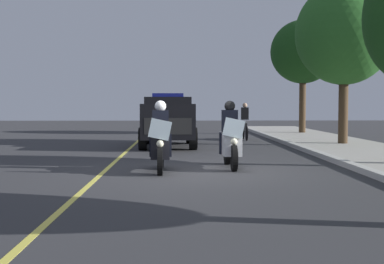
% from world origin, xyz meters
% --- Properties ---
extents(ground_plane, '(80.00, 80.00, 0.00)m').
position_xyz_m(ground_plane, '(0.00, 0.00, 0.00)').
color(ground_plane, '#333335').
extents(curb_strip, '(48.00, 0.24, 0.15)m').
position_xyz_m(curb_strip, '(0.00, 4.02, 0.07)').
color(curb_strip, '#B7B5AD').
rests_on(curb_strip, ground).
extents(lane_stripe_center, '(48.00, 0.12, 0.01)m').
position_xyz_m(lane_stripe_center, '(0.00, -2.15, 0.00)').
color(lane_stripe_center, '#E0D14C').
rests_on(lane_stripe_center, ground).
extents(police_motorcycle_lead_left, '(2.14, 0.57, 1.72)m').
position_xyz_m(police_motorcycle_lead_left, '(-0.11, -0.79, 0.70)').
color(police_motorcycle_lead_left, black).
rests_on(police_motorcycle_lead_left, ground).
extents(police_motorcycle_lead_right, '(2.14, 0.57, 1.72)m').
position_xyz_m(police_motorcycle_lead_right, '(-0.78, 0.98, 0.70)').
color(police_motorcycle_lead_right, black).
rests_on(police_motorcycle_lead_right, ground).
extents(police_suv, '(4.94, 2.16, 2.05)m').
position_xyz_m(police_suv, '(-7.67, -0.77, 1.07)').
color(police_suv, black).
rests_on(police_suv, ground).
extents(cyclist_background, '(1.76, 0.32, 1.69)m').
position_xyz_m(cyclist_background, '(-11.42, 2.68, 0.84)').
color(cyclist_background, black).
rests_on(cyclist_background, ground).
extents(tree_far_back, '(3.79, 3.79, 6.24)m').
position_xyz_m(tree_far_back, '(-7.84, 6.08, 4.34)').
color(tree_far_back, '#42301E').
rests_on(tree_far_back, sidewalk_strip).
extents(tree_behind_suv, '(3.48, 3.48, 6.05)m').
position_xyz_m(tree_behind_suv, '(-15.79, 6.34, 4.42)').
color(tree_behind_suv, '#42301E').
rests_on(tree_behind_suv, sidewalk_strip).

